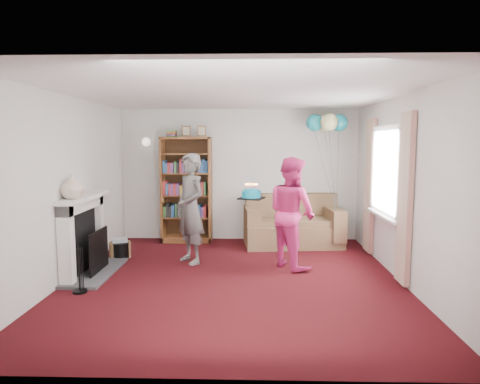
{
  "coord_description": "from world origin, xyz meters",
  "views": [
    {
      "loc": [
        0.25,
        -5.68,
        1.86
      ],
      "look_at": [
        0.07,
        0.6,
        1.14
      ],
      "focal_mm": 32.0,
      "sensor_mm": 36.0,
      "label": 1
    }
  ],
  "objects_px": {
    "bookcase": "(187,191)",
    "person_magenta": "(292,212)",
    "sofa": "(292,226)",
    "person_striped": "(190,208)",
    "birthday_cake": "(251,194)"
  },
  "relations": [
    {
      "from": "person_striped",
      "to": "person_magenta",
      "type": "height_order",
      "value": "person_striped"
    },
    {
      "from": "sofa",
      "to": "person_magenta",
      "type": "relative_size",
      "value": 1.04
    },
    {
      "from": "bookcase",
      "to": "birthday_cake",
      "type": "xyz_separation_m",
      "value": [
        1.22,
        -1.77,
        0.15
      ]
    },
    {
      "from": "bookcase",
      "to": "person_striped",
      "type": "distance_m",
      "value": 1.51
    },
    {
      "from": "bookcase",
      "to": "sofa",
      "type": "xyz_separation_m",
      "value": [
        1.97,
        -0.23,
        -0.62
      ]
    },
    {
      "from": "bookcase",
      "to": "person_magenta",
      "type": "bearing_deg",
      "value": -42.39
    },
    {
      "from": "person_striped",
      "to": "birthday_cake",
      "type": "relative_size",
      "value": 5.08
    },
    {
      "from": "person_striped",
      "to": "birthday_cake",
      "type": "xyz_separation_m",
      "value": [
        0.94,
        -0.29,
        0.26
      ]
    },
    {
      "from": "birthday_cake",
      "to": "person_striped",
      "type": "bearing_deg",
      "value": 162.74
    },
    {
      "from": "person_magenta",
      "to": "birthday_cake",
      "type": "distance_m",
      "value": 0.67
    },
    {
      "from": "bookcase",
      "to": "person_magenta",
      "type": "height_order",
      "value": "bookcase"
    },
    {
      "from": "sofa",
      "to": "person_striped",
      "type": "distance_m",
      "value": 2.16
    },
    {
      "from": "person_striped",
      "to": "sofa",
      "type": "bearing_deg",
      "value": 87.17
    },
    {
      "from": "bookcase",
      "to": "person_magenta",
      "type": "distance_m",
      "value": 2.48
    },
    {
      "from": "bookcase",
      "to": "sofa",
      "type": "distance_m",
      "value": 2.08
    }
  ]
}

